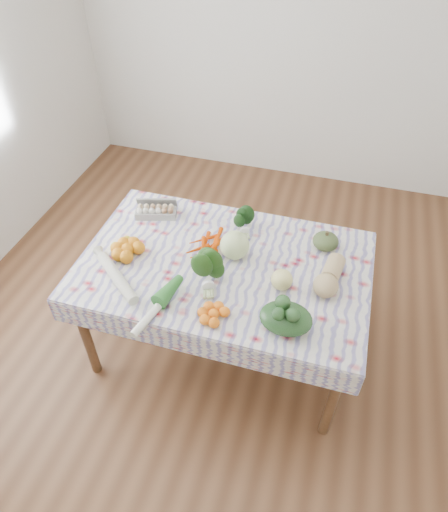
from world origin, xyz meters
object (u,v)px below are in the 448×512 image
Objects in this scene: kabocha_squash at (326,241)px; grapefruit at (282,280)px; egg_carton at (156,212)px; cabbage at (235,245)px; butternut_squash at (330,275)px; dining_table at (224,273)px.

kabocha_squash is 1.29× the size of grapefruit.
cabbage is at bearing -36.72° from egg_carton.
cabbage reaches higher than grapefruit.
butternut_squash reaches higher than grapefruit.
kabocha_squash is 0.90× the size of cabbage.
cabbage is at bearing -178.09° from butternut_squash.
butternut_squash is (0.06, -0.29, 0.02)m from kabocha_squash.
dining_table is at bearing -150.78° from kabocha_squash.
dining_table is 0.63m from egg_carton.
kabocha_squash is 0.52× the size of butternut_squash.
kabocha_squash is at bearing -15.86° from egg_carton.
butternut_squash is at bearing 0.74° from dining_table.
cabbage is (0.59, -0.22, 0.05)m from egg_carton.
cabbage is 0.56m from butternut_squash.
kabocha_squash reaches higher than dining_table.
kabocha_squash is (1.08, 0.00, 0.02)m from egg_carton.
kabocha_squash is at bearing 110.13° from butternut_squash.
egg_carton is 1.69× the size of kabocha_squash.
grapefruit is (0.31, -0.17, -0.03)m from cabbage.
cabbage reaches higher than egg_carton.
cabbage is 1.44× the size of grapefruit.
egg_carton is 0.98m from grapefruit.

